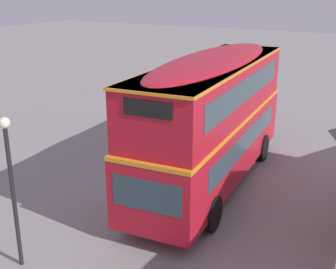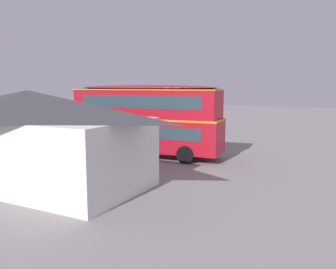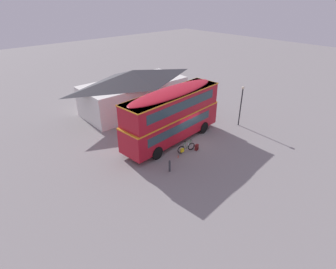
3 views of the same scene
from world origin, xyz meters
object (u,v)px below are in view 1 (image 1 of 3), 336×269
double_decker_bus (212,115)px  water_bottle_red_squeeze (173,154)px  kerb_bollard (175,131)px  touring_bicycle (166,158)px  backpack_on_ground (145,165)px  street_lamp (11,176)px

double_decker_bus → water_bottle_red_squeeze: double_decker_bus is taller
double_decker_bus → kerb_bollard: (-3.42, -3.43, -2.15)m
double_decker_bus → touring_bicycle: double_decker_bus is taller
backpack_on_ground → water_bottle_red_squeeze: (-2.05, 0.14, -0.16)m
street_lamp → kerb_bollard: size_ratio=4.19×
touring_bicycle → double_decker_bus: bearing=76.8°
water_bottle_red_squeeze → double_decker_bus: bearing=56.5°
double_decker_bus → touring_bicycle: (-0.53, -2.25, -2.27)m
backpack_on_ground → water_bottle_red_squeeze: backpack_on_ground is taller
street_lamp → kerb_bollard: street_lamp is taller
touring_bicycle → water_bottle_red_squeeze: (-1.14, -0.27, -0.25)m
kerb_bollard → double_decker_bus: bearing=45.0°
backpack_on_ground → water_bottle_red_squeeze: 2.06m
backpack_on_ground → street_lamp: (6.75, 0.49, 2.27)m
touring_bicycle → water_bottle_red_squeeze: size_ratio=6.45×
water_bottle_red_squeeze → backpack_on_ground: bearing=-3.8°
double_decker_bus → water_bottle_red_squeeze: 3.94m
backpack_on_ground → kerb_bollard: kerb_bollard is taller
double_decker_bus → street_lamp: 7.45m
backpack_on_ground → kerb_bollard: 3.89m
touring_bicycle → water_bottle_red_squeeze: bearing=-166.5°
backpack_on_ground → street_lamp: street_lamp is taller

